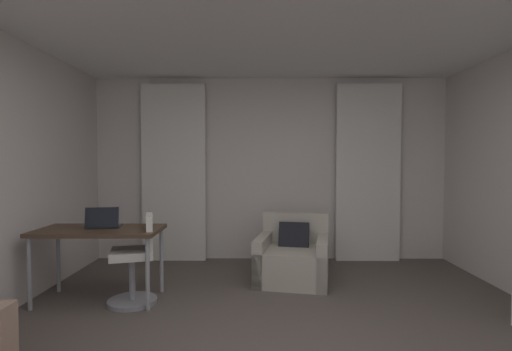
{
  "coord_description": "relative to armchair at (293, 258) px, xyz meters",
  "views": [
    {
      "loc": [
        -0.18,
        -2.5,
        1.41
      ],
      "look_at": [
        -0.2,
        1.49,
        1.26
      ],
      "focal_mm": 26.82,
      "sensor_mm": 36.0,
      "label": 1
    }
  ],
  "objects": [
    {
      "name": "desk",
      "position": [
        -2.02,
        -0.68,
        0.41
      ],
      "size": [
        1.22,
        0.62,
        0.73
      ],
      "color": "#4C3828",
      "rests_on": "ground"
    },
    {
      "name": "laptop",
      "position": [
        -1.99,
        -0.63,
        0.52
      ],
      "size": [
        0.36,
        0.3,
        0.22
      ],
      "color": "#2D2D33",
      "rests_on": "desk"
    },
    {
      "name": "curtain_right_panel",
      "position": [
        1.14,
        0.91,
        0.99
      ],
      "size": [
        0.9,
        0.06,
        2.5
      ],
      "color": "silver",
      "rests_on": "ground"
    },
    {
      "name": "wall_window",
      "position": [
        -0.24,
        1.04,
        1.04
      ],
      "size": [
        5.12,
        0.06,
        2.6
      ],
      "color": "silver",
      "rests_on": "ground"
    },
    {
      "name": "armchair",
      "position": [
        0.0,
        0.0,
        0.0
      ],
      "size": [
        0.96,
        0.97,
        0.77
      ],
      "color": "#B2A899",
      "rests_on": "ground"
    },
    {
      "name": "curtain_left_panel",
      "position": [
        -1.61,
        0.91,
        0.99
      ],
      "size": [
        0.9,
        0.06,
        2.5
      ],
      "color": "silver",
      "rests_on": "ground"
    },
    {
      "name": "desk_chair",
      "position": [
        -1.63,
        -0.74,
        0.13
      ],
      "size": [
        0.49,
        0.49,
        0.88
      ],
      "color": "gray",
      "rests_on": "ground"
    }
  ]
}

